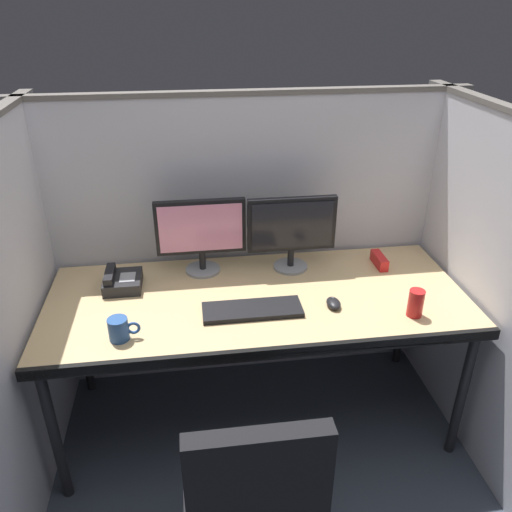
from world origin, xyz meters
TOP-DOWN VIEW (x-y plane):
  - ground_plane at (0.00, 0.00)m, footprint 8.00×8.00m
  - cubicle_partition_rear at (0.00, 0.74)m, footprint 2.21×0.06m
  - cubicle_partition_left at (-0.99, 0.20)m, footprint 0.06×1.41m
  - cubicle_partition_right at (0.99, 0.20)m, footprint 0.06×1.41m
  - desk at (0.00, 0.29)m, footprint 1.90×0.80m
  - monitor_left at (-0.24, 0.57)m, footprint 0.43×0.17m
  - monitor_right at (0.20, 0.54)m, footprint 0.43×0.17m
  - keyboard_main at (-0.04, 0.17)m, footprint 0.43×0.15m
  - computer_mouse at (0.32, 0.17)m, footprint 0.06×0.10m
  - red_stapler at (0.65, 0.51)m, footprint 0.04×0.15m
  - desk_phone at (-0.62, 0.46)m, footprint 0.17×0.19m
  - coffee_mug at (-0.59, 0.06)m, footprint 0.13×0.08m
  - soda_can at (0.64, 0.06)m, footprint 0.07×0.07m

SIDE VIEW (x-z plane):
  - ground_plane at x=0.00m, z-range 0.00..0.00m
  - desk at x=0.00m, z-range 0.32..1.06m
  - keyboard_main at x=-0.04m, z-range 0.74..0.76m
  - computer_mouse at x=0.32m, z-range 0.74..0.77m
  - red_stapler at x=0.65m, z-range 0.74..0.80m
  - desk_phone at x=-0.62m, z-range 0.73..0.82m
  - coffee_mug at x=-0.59m, z-range 0.74..0.84m
  - cubicle_partition_rear at x=0.00m, z-range 0.00..1.58m
  - cubicle_partition_left at x=-0.99m, z-range 0.00..1.58m
  - cubicle_partition_right at x=0.99m, z-range 0.00..1.58m
  - soda_can at x=0.64m, z-range 0.74..0.86m
  - monitor_left at x=-0.24m, z-range 0.77..1.14m
  - monitor_right at x=0.20m, z-range 0.77..1.14m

